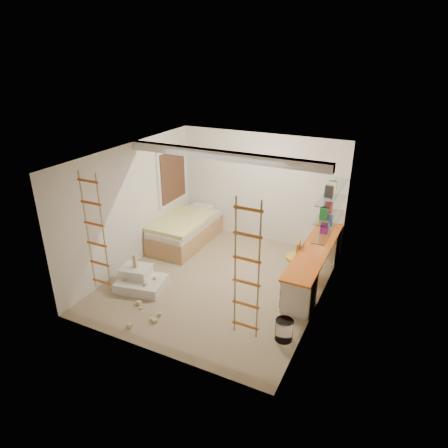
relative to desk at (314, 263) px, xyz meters
The scene contains 15 objects.
floor 1.96m from the desk, 153.35° to the right, with size 4.50×4.50×0.00m, color #9D8465.
ceiling_beam 2.78m from the desk, 161.89° to the right, with size 4.00×0.18×0.16m, color white.
window_frame 3.91m from the desk, behind, with size 0.06×1.15×1.35m, color white.
window_blind 3.88m from the desk, behind, with size 0.02×1.00×1.20m, color #4C2D1E.
rope_ladder_left 4.18m from the desk, 139.59° to the right, with size 0.41×0.04×2.13m, color #D85C24, non-canonical shape.
rope_ladder_right 2.86m from the desk, 98.00° to the right, with size 0.41×0.04×2.13m, color orange, non-canonical shape.
waste_bin 1.96m from the desk, 89.03° to the right, with size 0.29×0.29×0.36m, color white.
desk is the anchor object (origin of this frame).
shelves 1.14m from the desk, 60.31° to the left, with size 0.25×1.80×0.71m.
bed 3.22m from the desk, behind, with size 1.02×2.00×0.69m.
task_lamp 1.21m from the desk, 92.80° to the left, with size 0.14×0.36×0.57m.
swivel_chair 0.34m from the desk, 161.34° to the right, with size 0.59×0.59×0.87m.
play_platform 3.45m from the desk, 150.19° to the right, with size 1.01×0.85×0.40m.
toy_blocks 3.39m from the desk, 141.93° to the right, with size 1.16×1.26×0.67m.
books 1.25m from the desk, 60.31° to the left, with size 0.14×0.46×0.92m.
Camera 1 is at (3.15, -6.15, 4.31)m, focal length 32.00 mm.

